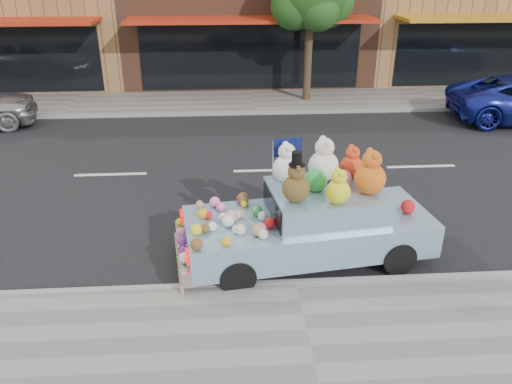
{
  "coord_description": "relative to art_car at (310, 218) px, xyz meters",
  "views": [
    {
      "loc": [
        -1.1,
        -11.75,
        4.99
      ],
      "look_at": [
        -0.58,
        -3.89,
        1.25
      ],
      "focal_mm": 35.0,
      "sensor_mm": 36.0,
      "label": 1
    }
  ],
  "objects": [
    {
      "name": "ground",
      "position": [
        -0.37,
        4.08,
        -0.8
      ],
      "size": [
        120.0,
        120.0,
        0.0
      ],
      "primitive_type": "plane",
      "color": "black",
      "rests_on": "ground"
    },
    {
      "name": "near_sidewalk",
      "position": [
        -0.37,
        -2.42,
        -0.74
      ],
      "size": [
        60.0,
        3.0,
        0.12
      ],
      "primitive_type": "cube",
      "color": "gray",
      "rests_on": "ground"
    },
    {
      "name": "far_sidewalk",
      "position": [
        -0.37,
        10.58,
        -0.74
      ],
      "size": [
        60.0,
        3.0,
        0.12
      ],
      "primitive_type": "cube",
      "color": "gray",
      "rests_on": "ground"
    },
    {
      "name": "far_kerb",
      "position": [
        -0.37,
        9.08,
        -0.73
      ],
      "size": [
        60.0,
        0.12,
        0.13
      ],
      "primitive_type": "cube",
      "color": "gray",
      "rests_on": "ground"
    },
    {
      "name": "art_car",
      "position": [
        0.0,
        0.0,
        0.0
      ],
      "size": [
        4.67,
        2.32,
        2.21
      ],
      "rotation": [
        0.0,
        0.0,
        0.13
      ],
      "color": "black",
      "rests_on": "ground"
    },
    {
      "name": "near_kerb",
      "position": [
        -0.37,
        -0.92,
        -0.73
      ],
      "size": [
        60.0,
        0.12,
        0.13
      ],
      "primitive_type": "cube",
      "color": "gray",
      "rests_on": "ground"
    }
  ]
}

